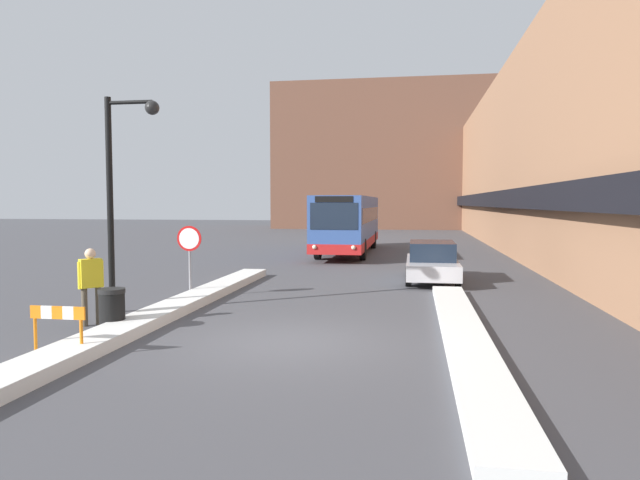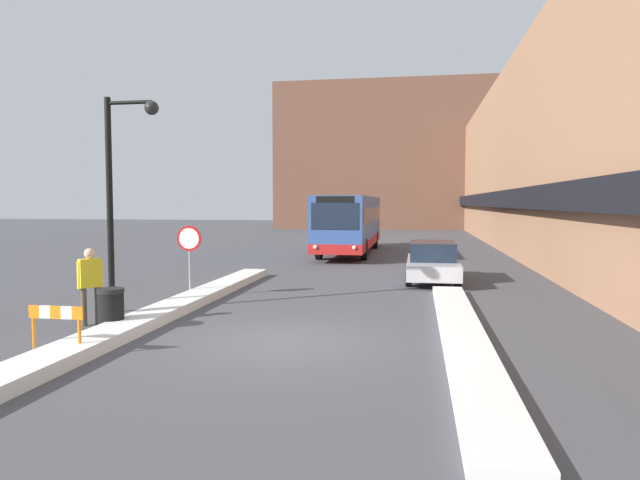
{
  "view_description": "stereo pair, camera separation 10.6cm",
  "coord_description": "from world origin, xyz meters",
  "px_view_note": "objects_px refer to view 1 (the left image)",
  "views": [
    {
      "loc": [
        2.52,
        -11.22,
        2.85
      ],
      "look_at": [
        -0.4,
        6.58,
        1.67
      ],
      "focal_mm": 32.0,
      "sensor_mm": 36.0,
      "label": 1
    },
    {
      "loc": [
        2.62,
        -11.2,
        2.85
      ],
      "look_at": [
        -0.4,
        6.58,
        1.67
      ],
      "focal_mm": 32.0,
      "sensor_mm": 36.0,
      "label": 2
    }
  ],
  "objects_px": {
    "street_lamp": "(121,178)",
    "trash_bin": "(112,310)",
    "parked_car_front": "(432,261)",
    "pedestrian": "(91,279)",
    "stop_sign": "(189,246)",
    "construction_barricade": "(58,321)",
    "city_bus": "(349,222)"
  },
  "relations": [
    {
      "from": "city_bus",
      "to": "stop_sign",
      "type": "height_order",
      "value": "city_bus"
    },
    {
      "from": "parked_car_front",
      "to": "city_bus",
      "type": "bearing_deg",
      "value": 111.4
    },
    {
      "from": "city_bus",
      "to": "construction_barricade",
      "type": "xyz_separation_m",
      "value": [
        -2.88,
        -22.47,
        -1.08
      ]
    },
    {
      "from": "parked_car_front",
      "to": "street_lamp",
      "type": "distance_m",
      "value": 11.33
    },
    {
      "from": "parked_car_front",
      "to": "construction_barricade",
      "type": "bearing_deg",
      "value": -121.79
    },
    {
      "from": "city_bus",
      "to": "parked_car_front",
      "type": "relative_size",
      "value": 2.59
    },
    {
      "from": "stop_sign",
      "to": "trash_bin",
      "type": "relative_size",
      "value": 2.28
    },
    {
      "from": "city_bus",
      "to": "construction_barricade",
      "type": "distance_m",
      "value": 22.68
    },
    {
      "from": "city_bus",
      "to": "street_lamp",
      "type": "xyz_separation_m",
      "value": [
        -3.79,
        -18.36,
        1.74
      ]
    },
    {
      "from": "city_bus",
      "to": "trash_bin",
      "type": "xyz_separation_m",
      "value": [
        -2.99,
        -20.36,
        -1.26
      ]
    },
    {
      "from": "city_bus",
      "to": "pedestrian",
      "type": "bearing_deg",
      "value": -100.73
    },
    {
      "from": "pedestrian",
      "to": "construction_barricade",
      "type": "relative_size",
      "value": 1.64
    },
    {
      "from": "city_bus",
      "to": "construction_barricade",
      "type": "height_order",
      "value": "city_bus"
    },
    {
      "from": "city_bus",
      "to": "stop_sign",
      "type": "bearing_deg",
      "value": -100.87
    },
    {
      "from": "parked_car_front",
      "to": "construction_barricade",
      "type": "xyz_separation_m",
      "value": [
        -7.16,
        -11.56,
        -0.06
      ]
    },
    {
      "from": "trash_bin",
      "to": "construction_barricade",
      "type": "relative_size",
      "value": 0.86
    },
    {
      "from": "parked_car_front",
      "to": "pedestrian",
      "type": "xyz_separation_m",
      "value": [
        -8.05,
        -8.98,
        0.36
      ]
    },
    {
      "from": "street_lamp",
      "to": "construction_barricade",
      "type": "distance_m",
      "value": 5.06
    },
    {
      "from": "city_bus",
      "to": "street_lamp",
      "type": "relative_size",
      "value": 2.24
    },
    {
      "from": "street_lamp",
      "to": "construction_barricade",
      "type": "xyz_separation_m",
      "value": [
        0.91,
        -4.1,
        -2.82
      ]
    },
    {
      "from": "city_bus",
      "to": "pedestrian",
      "type": "xyz_separation_m",
      "value": [
        -3.77,
        -19.89,
        -0.66
      ]
    },
    {
      "from": "parked_car_front",
      "to": "stop_sign",
      "type": "bearing_deg",
      "value": -146.27
    },
    {
      "from": "pedestrian",
      "to": "trash_bin",
      "type": "relative_size",
      "value": 1.89
    },
    {
      "from": "stop_sign",
      "to": "trash_bin",
      "type": "distance_m",
      "value": 4.7
    },
    {
      "from": "stop_sign",
      "to": "construction_barricade",
      "type": "relative_size",
      "value": 1.97
    },
    {
      "from": "street_lamp",
      "to": "construction_barricade",
      "type": "bearing_deg",
      "value": -77.5
    },
    {
      "from": "street_lamp",
      "to": "trash_bin",
      "type": "relative_size",
      "value": 5.82
    },
    {
      "from": "street_lamp",
      "to": "trash_bin",
      "type": "xyz_separation_m",
      "value": [
        0.8,
        -2.0,
        -3.01
      ]
    },
    {
      "from": "city_bus",
      "to": "trash_bin",
      "type": "relative_size",
      "value": 13.04
    },
    {
      "from": "stop_sign",
      "to": "street_lamp",
      "type": "distance_m",
      "value": 3.3
    },
    {
      "from": "trash_bin",
      "to": "stop_sign",
      "type": "bearing_deg",
      "value": 90.5
    },
    {
      "from": "stop_sign",
      "to": "construction_barricade",
      "type": "bearing_deg",
      "value": -88.73
    }
  ]
}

